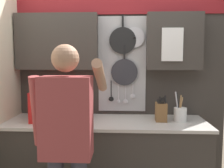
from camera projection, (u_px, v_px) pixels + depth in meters
The scene contains 6 objects.
base_cabinet_counter at pixel (107, 164), 2.59m from camera, with size 2.03×0.64×0.93m.
back_wall_unit at pixel (107, 65), 2.78m from camera, with size 2.60×0.22×2.53m.
microwave at pixel (57, 105), 2.58m from camera, with size 0.47×0.39×0.30m.
knife_block at pixel (161, 112), 2.53m from camera, with size 0.12×0.15×0.27m.
utensil_crock at pixel (180, 114), 2.52m from camera, with size 0.13×0.13×0.30m.
person at pixel (67, 134), 1.88m from camera, with size 0.54×0.62×1.66m.
Camera 1 is at (0.18, -2.49, 1.56)m, focal length 40.00 mm.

